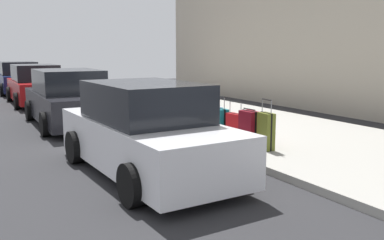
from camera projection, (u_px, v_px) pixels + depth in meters
ground_plane at (163, 134)px, 11.26m from camera, size 40.00×40.00×0.00m
sidewalk_curb at (240, 123)px, 12.46m from camera, size 18.00×5.00×0.14m
suitcase_olive_0 at (266, 131)px, 8.80m from camera, size 0.40×0.24×1.07m
suitcase_maroon_1 at (249, 128)px, 9.23m from camera, size 0.46×0.26×0.82m
suitcase_red_2 at (235, 127)px, 9.72m from camera, size 0.47×0.24×0.92m
suitcase_teal_3 at (221, 123)px, 10.13m from camera, size 0.39×0.26×0.98m
suitcase_navy_4 at (214, 120)px, 10.60m from camera, size 0.40×0.25×0.71m
suitcase_silver_5 at (204, 119)px, 11.02m from camera, size 0.41×0.27×0.63m
fire_hydrant at (185, 109)px, 11.79m from camera, size 0.39×0.21×0.83m
bollard_post at (171, 111)px, 12.21m from camera, size 0.12×0.12×0.67m
parked_car_white_0 at (145, 132)px, 7.51m from camera, size 4.54×2.11×1.65m
parked_car_charcoal_1 at (69, 99)px, 12.46m from camera, size 4.67×2.13×1.64m
parked_car_red_2 at (36, 86)px, 17.43m from camera, size 4.53×2.04×1.62m
parked_car_navy_3 at (19, 78)px, 21.96m from camera, size 4.75×2.11×1.62m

